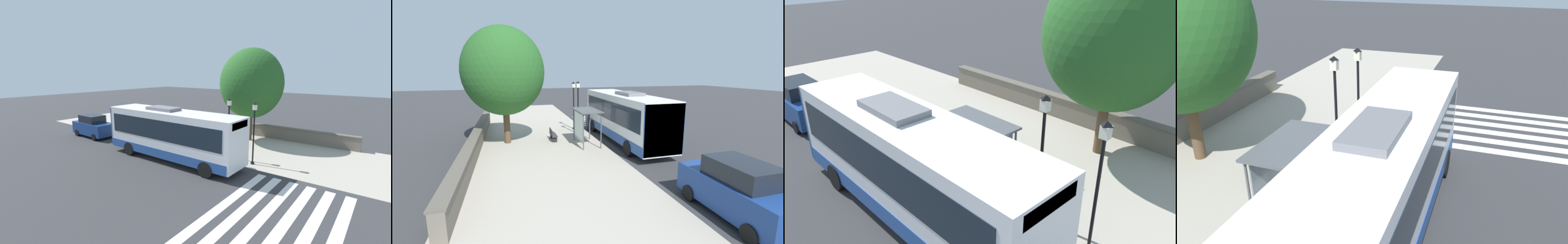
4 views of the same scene
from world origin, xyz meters
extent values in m
plane|color=#353538|center=(0.00, 0.00, 0.00)|extent=(120.00, 120.00, 0.00)
cube|color=#ADA393|center=(-4.50, 0.00, 0.01)|extent=(9.00, 44.00, 0.02)
cube|color=#6B6356|center=(-8.55, 0.00, 0.55)|extent=(0.50, 20.00, 1.10)
cube|color=#5B5449|center=(-8.55, 0.00, 1.14)|extent=(0.60, 20.00, 0.08)
cube|color=white|center=(1.78, -0.53, 1.99)|extent=(2.49, 10.63, 3.09)
cube|color=black|center=(1.78, -0.53, 2.39)|extent=(2.53, 9.78, 1.36)
cube|color=#264C93|center=(1.78, -0.53, 0.76)|extent=(2.53, 10.42, 0.62)
cube|color=#264C93|center=(1.78, -5.81, 1.99)|extent=(2.53, 0.06, 2.96)
cube|color=black|center=(1.78, 4.75, 3.23)|extent=(1.87, 0.08, 0.43)
cube|color=slate|center=(1.78, -1.32, 3.65)|extent=(1.25, 2.34, 0.22)
cylinder|color=black|center=(0.61, 3.19, 0.50)|extent=(0.30, 1.00, 1.00)
cylinder|color=black|center=(0.61, -3.82, 0.50)|extent=(0.30, 1.00, 1.00)
cylinder|color=black|center=(2.94, -3.82, 0.50)|extent=(0.30, 1.00, 1.00)
cylinder|color=#515459|center=(-0.51, -1.89, 1.22)|extent=(0.08, 0.08, 2.45)
cylinder|color=#515459|center=(-0.51, 0.73, 1.22)|extent=(0.08, 0.08, 2.45)
cylinder|color=#515459|center=(-1.74, -1.89, 1.22)|extent=(0.08, 0.08, 2.45)
cylinder|color=#515459|center=(-1.74, 0.73, 1.22)|extent=(0.08, 0.08, 2.45)
cube|color=#515459|center=(-1.13, -0.58, 2.49)|extent=(1.53, 2.92, 0.08)
cube|color=silver|center=(-1.72, -0.58, 1.35)|extent=(0.03, 2.36, 1.96)
cylinder|color=#2D3347|center=(0.13, 3.67, 0.41)|extent=(0.12, 0.12, 0.82)
cube|color=#333338|center=(0.21, 3.67, 1.15)|extent=(0.34, 0.22, 0.66)
sphere|color=tan|center=(0.21, 3.67, 1.60)|extent=(0.23, 0.23, 0.23)
cube|color=#333338|center=(-3.24, 1.17, 0.45)|extent=(0.40, 1.56, 0.06)
cube|color=#333338|center=(-3.41, 1.17, 0.68)|extent=(0.04, 1.56, 0.40)
cube|color=black|center=(-3.24, 0.54, 0.23)|extent=(0.32, 0.06, 0.45)
cube|color=black|center=(-3.24, 1.79, 0.23)|extent=(0.32, 0.06, 0.45)
cylinder|color=black|center=(-0.97, 2.45, 0.08)|extent=(0.24, 0.24, 0.16)
cylinder|color=black|center=(-0.97, 2.45, 1.94)|extent=(0.10, 0.10, 3.89)
cube|color=silver|center=(-0.97, 2.45, 4.06)|extent=(0.24, 0.24, 0.35)
pyramid|color=black|center=(-0.97, 2.45, 4.31)|extent=(0.28, 0.28, 0.14)
cylinder|color=black|center=(-0.86, 4.44, 1.88)|extent=(0.10, 0.10, 3.76)
cube|color=silver|center=(-0.86, 4.44, 3.94)|extent=(0.24, 0.24, 0.35)
pyramid|color=black|center=(-0.86, 4.44, 4.18)|extent=(0.28, 0.28, 0.14)
cylinder|color=brown|center=(-6.57, 1.40, 1.82)|extent=(0.45, 0.45, 3.64)
ellipsoid|color=#265B23|center=(-6.57, 1.40, 5.18)|extent=(5.60, 5.60, 6.16)
cube|color=navy|center=(1.42, -11.13, 0.84)|extent=(1.83, 4.42, 1.13)
cube|color=black|center=(1.42, -11.24, 1.75)|extent=(1.56, 2.30, 0.70)
cylinder|color=black|center=(0.55, -9.70, 0.32)|extent=(0.22, 0.64, 0.64)
cylinder|color=black|center=(2.28, -9.70, 0.32)|extent=(0.22, 0.64, 0.64)
cylinder|color=black|center=(0.55, -12.57, 0.32)|extent=(0.22, 0.64, 0.64)
camera|label=1|loc=(14.97, 11.65, 6.33)|focal=24.00mm
camera|label=2|loc=(-6.26, -17.99, 5.24)|focal=24.00mm
camera|label=3|loc=(7.43, 8.50, 8.13)|focal=35.00mm
camera|label=4|loc=(4.36, -9.26, 7.44)|focal=35.00mm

